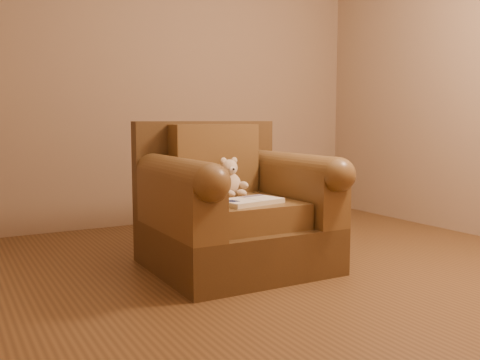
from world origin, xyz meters
TOP-DOWN VIEW (x-y plane):
  - floor at (0.00, 0.00)m, footprint 4.00×4.00m
  - armchair at (-0.21, 0.34)m, footprint 1.05×1.00m
  - teddy_bear at (-0.18, 0.42)m, footprint 0.19×0.21m
  - guidebook at (-0.24, 0.07)m, footprint 0.41×0.30m
  - side_table at (0.70, 0.93)m, footprint 0.37×0.37m

SIDE VIEW (x-z plane):
  - floor at x=0.00m, z-range 0.00..0.00m
  - side_table at x=0.70m, z-range 0.02..0.53m
  - armchair at x=-0.21m, z-range -0.11..0.84m
  - guidebook at x=-0.24m, z-range 0.45..0.48m
  - teddy_bear at x=-0.18m, z-range 0.42..0.68m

